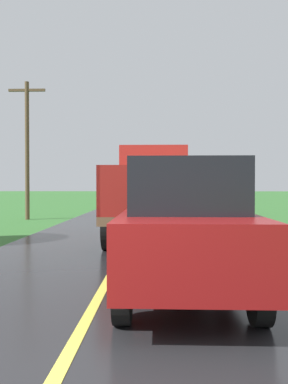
% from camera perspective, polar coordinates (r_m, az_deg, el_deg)
% --- Properties ---
extents(banana_truck_near, '(2.38, 5.82, 2.80)m').
position_cam_1_polar(banana_truck_near, '(12.28, 1.25, 0.10)').
color(banana_truck_near, '#2D2D30').
rests_on(banana_truck_near, road_surface).
extents(banana_truck_far, '(2.38, 5.81, 2.80)m').
position_cam_1_polar(banana_truck_far, '(23.42, 1.52, 0.55)').
color(banana_truck_far, '#2D2D30').
rests_on(banana_truck_far, road_surface).
extents(utility_pole_roadside, '(1.74, 0.20, 6.55)m').
position_cam_1_polar(utility_pole_roadside, '(20.29, -16.02, 6.26)').
color(utility_pole_roadside, brown).
rests_on(utility_pole_roadside, ground).
extents(following_car, '(1.74, 4.10, 1.92)m').
position_cam_1_polar(following_car, '(5.84, 5.63, -4.81)').
color(following_car, maroon).
rests_on(following_car, road_surface).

